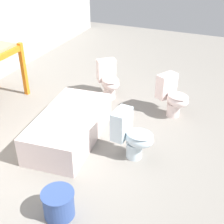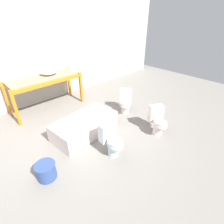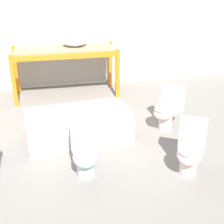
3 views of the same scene
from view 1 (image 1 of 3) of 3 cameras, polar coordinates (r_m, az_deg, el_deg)
ground_plane at (r=4.55m, az=-10.24°, el=-5.18°), size 12.00×12.00×0.00m
bathtub_main at (r=4.42m, az=-7.81°, el=-2.35°), size 1.57×0.91×0.42m
toilet_near at (r=5.02m, az=11.03°, el=2.92°), size 0.53×0.62×0.66m
toilet_far at (r=4.02m, az=3.63°, el=-4.18°), size 0.36×0.56×0.66m
toilet_extra at (r=5.47m, az=-0.59°, el=5.92°), size 0.61×0.58×0.66m
bucket_white at (r=3.42m, az=-9.75°, el=-16.14°), size 0.35×0.35×0.31m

